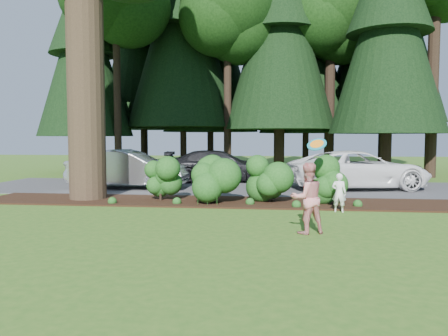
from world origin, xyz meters
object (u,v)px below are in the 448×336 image
object	(u,v)px
car_white_suv	(358,170)
frisbee	(317,144)
adult	(307,198)
car_silver_wagon	(128,169)
child	(339,193)
car_dark_suv	(219,166)

from	to	relation	value
car_white_suv	frisbee	bearing A→B (deg)	146.04
adult	frisbee	size ratio (longest dim) A/B	2.48
car_silver_wagon	car_white_suv	xyz separation A→B (m)	(9.43, 0.86, -0.01)
child	frisbee	size ratio (longest dim) A/B	1.76
car_dark_suv	child	world-z (taller)	car_dark_suv
car_white_suv	car_silver_wagon	bearing A→B (deg)	83.39
car_dark_suv	frisbee	world-z (taller)	frisbee
car_dark_suv	adult	xyz separation A→B (m)	(3.35, -10.90, 0.02)
car_white_suv	car_dark_suv	world-z (taller)	car_white_suv
car_silver_wagon	car_dark_suv	distance (m)	4.68
child	car_silver_wagon	bearing A→B (deg)	-14.33
car_white_suv	adult	distance (m)	8.96
car_white_suv	frisbee	xyz separation A→B (m)	(-2.18, -5.37, 1.12)
car_silver_wagon	adult	world-z (taller)	car_silver_wagon
car_silver_wagon	car_white_suv	size ratio (longest dim) A/B	0.86
car_dark_suv	frisbee	bearing A→B (deg)	-161.33
car_dark_suv	frisbee	distance (m)	8.69
frisbee	child	bearing A→B (deg)	-25.20
child	frisbee	distance (m)	1.53
car_silver_wagon	adult	distance (m)	10.24
car_white_suv	frisbee	size ratio (longest dim) A/B	8.87
car_silver_wagon	frisbee	size ratio (longest dim) A/B	7.61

